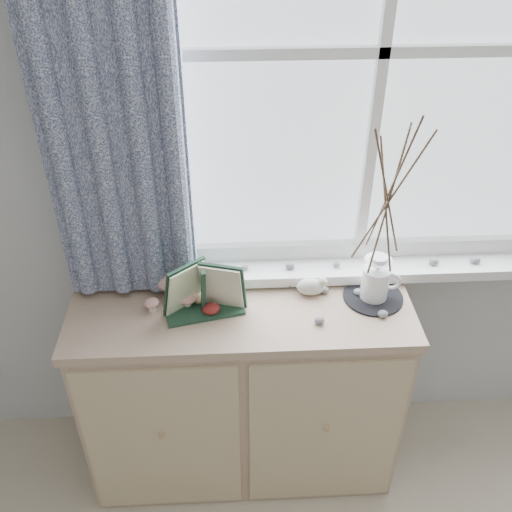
# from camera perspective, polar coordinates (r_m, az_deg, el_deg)

# --- Properties ---
(sideboard) EXTENTS (1.20, 0.45, 0.85)m
(sideboard) POSITION_cam_1_polar(r_m,az_deg,el_deg) (2.29, -1.34, -13.22)
(sideboard) COLOR tan
(sideboard) RESTS_ON ground
(botanical_book) EXTENTS (0.32, 0.19, 0.21)m
(botanical_book) POSITION_cam_1_polar(r_m,az_deg,el_deg) (1.89, -5.31, -3.79)
(botanical_book) COLOR #1C3B28
(botanical_book) RESTS_ON sideboard
(toadstool_cluster) EXTENTS (0.18, 0.16, 0.09)m
(toadstool_cluster) POSITION_cam_1_polar(r_m,az_deg,el_deg) (2.01, -8.39, -3.16)
(toadstool_cluster) COLOR white
(toadstool_cluster) RESTS_ON sideboard
(wooden_eggs) EXTENTS (0.13, 0.17, 0.06)m
(wooden_eggs) POSITION_cam_1_polar(r_m,az_deg,el_deg) (2.00, -5.65, -4.13)
(wooden_eggs) COLOR tan
(wooden_eggs) RESTS_ON sideboard
(songbird_figurine) EXTENTS (0.14, 0.07, 0.07)m
(songbird_figurine) POSITION_cam_1_polar(r_m,az_deg,el_deg) (2.03, 5.49, -2.99)
(songbird_figurine) COLOR silver
(songbird_figurine) RESTS_ON sideboard
(crocheted_doily) EXTENTS (0.21, 0.21, 0.01)m
(crocheted_doily) POSITION_cam_1_polar(r_m,az_deg,el_deg) (2.07, 11.62, -4.02)
(crocheted_doily) COLOR black
(crocheted_doily) RESTS_ON sideboard
(twig_pitcher) EXTENTS (0.32, 0.32, 0.73)m
(twig_pitcher) POSITION_cam_1_polar(r_m,az_deg,el_deg) (1.84, 13.14, 6.00)
(twig_pitcher) COLOR white
(twig_pitcher) RESTS_ON crocheted_doily
(sideboard_pebbles) EXTENTS (0.34, 0.23, 0.02)m
(sideboard_pebbles) POSITION_cam_1_polar(r_m,az_deg,el_deg) (2.02, 7.84, -4.36)
(sideboard_pebbles) COLOR gray
(sideboard_pebbles) RESTS_ON sideboard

